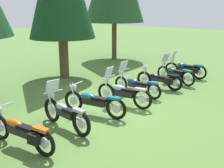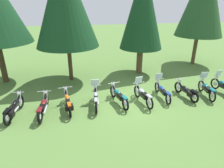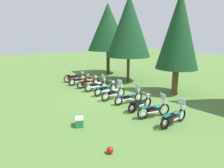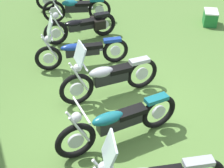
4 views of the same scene
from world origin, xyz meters
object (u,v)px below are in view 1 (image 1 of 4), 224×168
motorcycle_2 (22,131)px  motorcycle_9 (186,68)px  motorcycle_8 (175,73)px  motorcycle_7 (160,79)px  motorcycle_4 (93,102)px  motorcycle_5 (123,93)px  motorcycle_6 (136,85)px  motorcycle_3 (65,113)px

motorcycle_2 → motorcycle_9: size_ratio=1.08×
motorcycle_8 → motorcycle_9: same height
motorcycle_7 → motorcycle_4: bearing=80.3°
motorcycle_2 → motorcycle_5: size_ratio=1.06×
motorcycle_6 → motorcycle_8: motorcycle_8 is taller
motorcycle_5 → motorcycle_9: (5.43, 0.17, -0.01)m
motorcycle_5 → motorcycle_9: motorcycle_5 is taller
motorcycle_8 → motorcycle_9: (1.33, 0.09, 0.00)m
motorcycle_4 → motorcycle_8: size_ratio=1.09×
motorcycle_7 → motorcycle_8: motorcycle_8 is taller
motorcycle_3 → motorcycle_4: (1.32, 0.11, -0.02)m
motorcycle_2 → motorcycle_4: bearing=-93.5°
motorcycle_6 → motorcycle_9: (4.07, -0.21, 0.04)m
motorcycle_4 → motorcycle_6: bearing=-97.7°
motorcycle_6 → motorcycle_9: motorcycle_9 is taller
motorcycle_4 → motorcycle_9: (6.81, 0.01, 0.03)m
motorcycle_2 → motorcycle_6: motorcycle_6 is taller
motorcycle_3 → motorcycle_5: motorcycle_3 is taller
motorcycle_3 → motorcycle_7: motorcycle_3 is taller
motorcycle_3 → motorcycle_4: bearing=-80.6°
motorcycle_3 → motorcycle_8: bearing=-85.0°
motorcycle_3 → motorcycle_6: bearing=-80.6°
motorcycle_2 → motorcycle_4: size_ratio=1.01×
motorcycle_2 → motorcycle_3: (1.50, 0.10, 0.02)m
motorcycle_7 → motorcycle_9: 2.64m
motorcycle_4 → motorcycle_9: bearing=-102.2°
motorcycle_7 → motorcycle_9: bearing=-97.6°
motorcycle_9 → motorcycle_7: bearing=84.1°
motorcycle_2 → motorcycle_5: bearing=-97.1°
motorcycle_9 → motorcycle_8: bearing=86.4°
motorcycle_3 → motorcycle_8: (6.79, 0.03, 0.01)m
motorcycle_6 → motorcycle_8: 2.76m
motorcycle_5 → motorcycle_6: (1.36, 0.38, -0.05)m
motorcycle_3 → motorcycle_2: bearing=98.5°
motorcycle_4 → motorcycle_9: 6.81m
motorcycle_2 → motorcycle_8: 8.30m
motorcycle_3 → motorcycle_4: motorcycle_3 is taller
motorcycle_7 → motorcycle_5: bearing=83.3°
motorcycle_5 → motorcycle_8: (4.10, 0.09, -0.01)m
motorcycle_5 → motorcycle_6: size_ratio=0.96×
motorcycle_5 → motorcycle_7: size_ratio=1.05×
motorcycle_4 → motorcycle_6: (2.73, 0.22, -0.02)m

